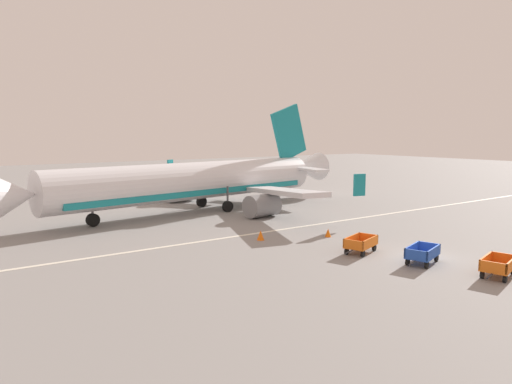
{
  "coord_description": "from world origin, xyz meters",
  "views": [
    {
      "loc": [
        -24.5,
        -17.37,
        7.83
      ],
      "look_at": [
        -2.19,
        15.19,
        2.8
      ],
      "focal_mm": 32.32,
      "sensor_mm": 36.0,
      "label": 1
    }
  ],
  "objects_px": {
    "baggage_cart_third_in_row": "(361,244)",
    "traffic_cone_mid_apron": "(328,233)",
    "baggage_cart_second_in_row": "(422,254)",
    "traffic_cone_near_plane": "(261,235)",
    "airplane": "(202,181)",
    "baggage_cart_nearest": "(498,266)"
  },
  "relations": [
    {
      "from": "baggage_cart_nearest",
      "to": "airplane",
      "type": "bearing_deg",
      "value": 96.46
    },
    {
      "from": "airplane",
      "to": "baggage_cart_nearest",
      "type": "distance_m",
      "value": 28.77
    },
    {
      "from": "traffic_cone_near_plane",
      "to": "traffic_cone_mid_apron",
      "type": "relative_size",
      "value": 1.16
    },
    {
      "from": "baggage_cart_nearest",
      "to": "baggage_cart_second_in_row",
      "type": "xyz_separation_m",
      "value": [
        -1.26,
        3.94,
        0.0
      ]
    },
    {
      "from": "airplane",
      "to": "baggage_cart_second_in_row",
      "type": "distance_m",
      "value": 24.74
    },
    {
      "from": "baggage_cart_third_in_row",
      "to": "traffic_cone_mid_apron",
      "type": "bearing_deg",
      "value": 72.23
    },
    {
      "from": "airplane",
      "to": "baggage_cart_second_in_row",
      "type": "relative_size",
      "value": 10.43
    },
    {
      "from": "airplane",
      "to": "traffic_cone_near_plane",
      "type": "xyz_separation_m",
      "value": [
        -2.57,
        -13.94,
        -2.69
      ]
    },
    {
      "from": "baggage_cart_second_in_row",
      "to": "baggage_cart_third_in_row",
      "type": "height_order",
      "value": "same"
    },
    {
      "from": "traffic_cone_near_plane",
      "to": "baggage_cart_third_in_row",
      "type": "bearing_deg",
      "value": -63.46
    },
    {
      "from": "baggage_cart_second_in_row",
      "to": "traffic_cone_near_plane",
      "type": "relative_size",
      "value": 4.93
    },
    {
      "from": "traffic_cone_near_plane",
      "to": "baggage_cart_nearest",
      "type": "bearing_deg",
      "value": -68.29
    },
    {
      "from": "baggage_cart_third_in_row",
      "to": "airplane",
      "type": "bearing_deg",
      "value": 92.19
    },
    {
      "from": "baggage_cart_nearest",
      "to": "baggage_cart_second_in_row",
      "type": "distance_m",
      "value": 4.14
    },
    {
      "from": "airplane",
      "to": "traffic_cone_near_plane",
      "type": "height_order",
      "value": "airplane"
    },
    {
      "from": "baggage_cart_nearest",
      "to": "baggage_cart_second_in_row",
      "type": "bearing_deg",
      "value": 107.75
    },
    {
      "from": "baggage_cart_third_in_row",
      "to": "baggage_cart_nearest",
      "type": "bearing_deg",
      "value": -72.72
    },
    {
      "from": "baggage_cart_third_in_row",
      "to": "traffic_cone_mid_apron",
      "type": "height_order",
      "value": "baggage_cart_third_in_row"
    },
    {
      "from": "baggage_cart_third_in_row",
      "to": "baggage_cart_second_in_row",
      "type": "bearing_deg",
      "value": -73.19
    },
    {
      "from": "baggage_cart_third_in_row",
      "to": "traffic_cone_mid_apron",
      "type": "relative_size",
      "value": 5.71
    },
    {
      "from": "baggage_cart_third_in_row",
      "to": "traffic_cone_near_plane",
      "type": "bearing_deg",
      "value": 116.54
    },
    {
      "from": "baggage_cart_second_in_row",
      "to": "baggage_cart_third_in_row",
      "type": "bearing_deg",
      "value": 106.81
    }
  ]
}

